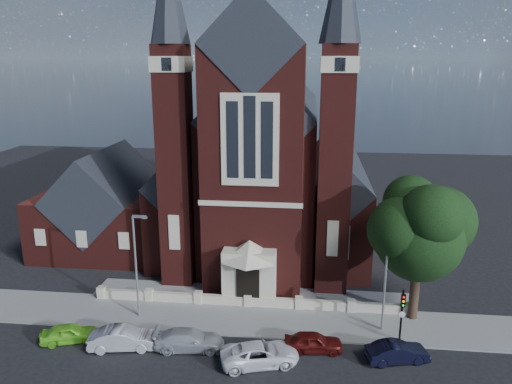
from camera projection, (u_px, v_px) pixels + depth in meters
The scene contains 16 objects.
ground at pixel (259, 264), 47.47m from camera, with size 120.00×120.00×0.00m, color black.
pavement_strip at pixel (245, 319), 37.40m from camera, with size 60.00×5.00×0.12m, color gray.
forecourt_paving at pixel (251, 295), 41.23m from camera, with size 26.00×3.00×0.14m, color gray.
forecourt_wall at pixel (248, 307), 39.31m from camera, with size 24.00×0.40×0.90m, color beige.
church at pixel (267, 163), 52.96m from camera, with size 20.01×34.90×29.20m.
parish_hall at pixel (107, 209), 51.03m from camera, with size 12.00×12.20×10.24m.
street_tree at pixel (422, 233), 35.38m from camera, with size 6.40×6.60×10.70m.
street_lamp_left at pixel (137, 260), 36.57m from camera, with size 1.16×0.22×8.09m.
street_lamp_right at pixel (387, 272), 34.63m from camera, with size 1.16×0.22×8.09m.
traffic_signal at pixel (402, 310), 33.55m from camera, with size 0.28×0.42×4.00m.
car_lime_van at pixel (69, 333), 34.32m from camera, with size 1.52×3.77×1.29m, color #71D029.
car_silver_a at pixel (123, 338), 33.48m from camera, with size 1.58×4.54×1.49m, color #A0A3A7.
car_silver_b at pixel (189, 340), 33.44m from camera, with size 1.92×4.72×1.37m, color #A6A7AD.
car_white_suv at pixel (260, 354), 31.80m from camera, with size 2.32×5.04×1.40m, color white.
car_dark_red at pixel (313, 342), 33.21m from camera, with size 1.57×3.89×1.33m, color #4C0E0D.
car_navy at pixel (397, 352), 32.06m from camera, with size 1.41×4.05×1.33m, color black.
Camera 1 is at (4.60, -28.81, 18.97)m, focal length 35.00 mm.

